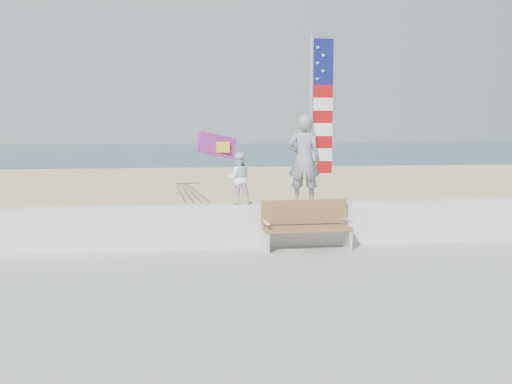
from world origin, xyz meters
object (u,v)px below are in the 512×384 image
Objects in this scene: adult at (304,159)px; flag at (317,112)px; bench at (306,225)px; child at (239,178)px.

flag reaches higher than adult.
flag is at bearing 54.53° from bench.
bench is (-0.05, -0.45, -1.32)m from adult.
flag is at bearing -165.49° from adult.
adult reaches higher than child.
child is 0.31× the size of flag.
bench is 0.51× the size of flag.
adult is at bearing -177.76° from child.
adult is 1.43m from child.
adult is 1.03× the size of bench.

